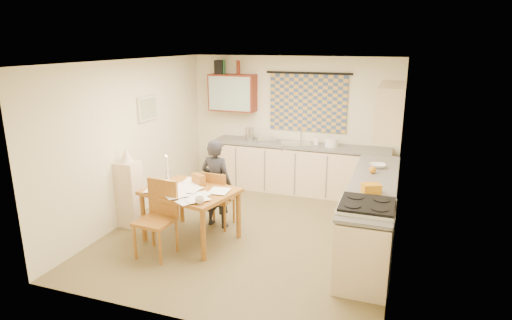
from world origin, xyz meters
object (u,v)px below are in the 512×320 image
at_px(person, 216,183).
at_px(shelf_stand, 130,194).
at_px(stove, 364,242).
at_px(counter_back, 299,168).
at_px(counter_right, 371,214).
at_px(dining_table, 191,214).
at_px(chair_far, 219,209).

distance_m(person, shelf_stand, 1.34).
distance_m(stove, shelf_stand, 3.57).
relative_size(counter_back, shelf_stand, 3.23).
bearing_deg(stove, counter_right, 90.00).
bearing_deg(person, shelf_stand, 25.57).
distance_m(stove, person, 2.45).
relative_size(stove, dining_table, 0.71).
bearing_deg(chair_far, shelf_stand, 18.90).
xyz_separation_m(counter_right, person, (-2.28, -0.15, 0.23)).
bearing_deg(counter_back, chair_far, -111.68).
relative_size(dining_table, chair_far, 1.55).
bearing_deg(shelf_stand, counter_back, 49.03).
relative_size(counter_right, person, 2.15).
relative_size(counter_back, person, 2.41).
bearing_deg(dining_table, person, 87.85).
bearing_deg(counter_back, dining_table, -111.01).
relative_size(dining_table, shelf_stand, 1.36).
xyz_separation_m(stove, shelf_stand, (-3.54, 0.43, 0.02)).
height_order(chair_far, shelf_stand, shelf_stand).
bearing_deg(chair_far, stove, 160.04).
bearing_deg(counter_back, shelf_stand, -130.97).
xyz_separation_m(chair_far, shelf_stand, (-1.29, -0.42, 0.23)).
bearing_deg(shelf_stand, person, 18.97).
xyz_separation_m(chair_far, person, (-0.03, 0.01, 0.41)).
bearing_deg(counter_right, person, -176.31).
bearing_deg(shelf_stand, counter_right, 9.29).
bearing_deg(counter_right, chair_far, -175.98).
xyz_separation_m(person, shelf_stand, (-1.26, -0.43, -0.18)).
bearing_deg(shelf_stand, stove, -6.96).
bearing_deg(shelf_stand, dining_table, -6.20).
xyz_separation_m(stove, dining_table, (-2.43, 0.31, -0.11)).
distance_m(counter_back, chair_far, 2.11).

